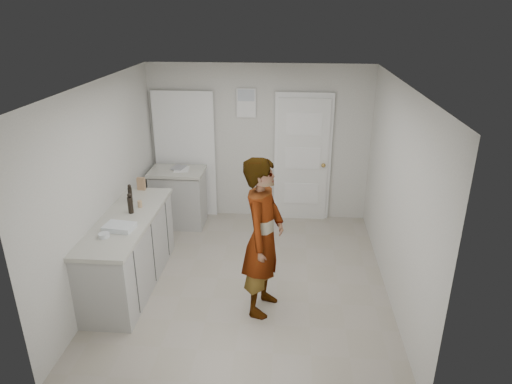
# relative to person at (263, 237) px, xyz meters

# --- Properties ---
(ground) EXTENTS (4.00, 4.00, 0.00)m
(ground) POSITION_rel_person_xyz_m (-0.24, 0.57, -0.92)
(ground) COLOR #A69D8B
(ground) RESTS_ON ground
(room_shell) EXTENTS (4.00, 4.00, 4.00)m
(room_shell) POSITION_rel_person_xyz_m (-0.41, 2.52, 0.10)
(room_shell) COLOR beige
(room_shell) RESTS_ON ground
(main_counter) EXTENTS (0.64, 1.96, 0.93)m
(main_counter) POSITION_rel_person_xyz_m (-1.69, 0.37, -0.50)
(main_counter) COLOR #B1B0AC
(main_counter) RESTS_ON ground
(side_counter) EXTENTS (0.84, 0.61, 0.93)m
(side_counter) POSITION_rel_person_xyz_m (-1.49, 2.12, -0.49)
(side_counter) COLOR #B1B0AC
(side_counter) RESTS_ON ground
(person) EXTENTS (0.60, 0.76, 1.85)m
(person) POSITION_rel_person_xyz_m (0.00, 0.00, 0.00)
(person) COLOR silver
(person) RESTS_ON ground
(cake_mix_box) EXTENTS (0.11, 0.05, 0.18)m
(cake_mix_box) POSITION_rel_person_xyz_m (-1.77, 1.27, 0.09)
(cake_mix_box) COLOR #99724C
(cake_mix_box) RESTS_ON main_counter
(spice_jar) EXTENTS (0.06, 0.06, 0.09)m
(spice_jar) POSITION_rel_person_xyz_m (-1.61, 0.69, 0.05)
(spice_jar) COLOR tan
(spice_jar) RESTS_ON main_counter
(oil_cruet_a) EXTENTS (0.07, 0.07, 0.26)m
(oil_cruet_a) POSITION_rel_person_xyz_m (-1.66, 0.51, 0.13)
(oil_cruet_a) COLOR black
(oil_cruet_a) RESTS_ON main_counter
(oil_cruet_b) EXTENTS (0.05, 0.05, 0.24)m
(oil_cruet_b) POSITION_rel_person_xyz_m (-1.78, 0.84, 0.12)
(oil_cruet_b) COLOR black
(oil_cruet_b) RESTS_ON main_counter
(baking_dish) EXTENTS (0.36, 0.27, 0.06)m
(baking_dish) POSITION_rel_person_xyz_m (-1.65, 0.06, 0.03)
(baking_dish) COLOR silver
(baking_dish) RESTS_ON main_counter
(egg_bowl) EXTENTS (0.12, 0.12, 0.05)m
(egg_bowl) POSITION_rel_person_xyz_m (-1.75, -0.14, 0.03)
(egg_bowl) COLOR silver
(egg_bowl) RESTS_ON main_counter
(papers) EXTENTS (0.26, 0.31, 0.01)m
(papers) POSITION_rel_person_xyz_m (-1.42, 2.14, 0.01)
(papers) COLOR white
(papers) RESTS_ON side_counter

